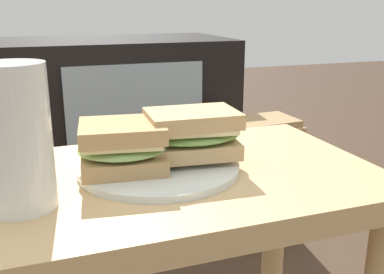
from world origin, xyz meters
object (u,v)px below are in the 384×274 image
object	(u,v)px
sandwich_back	(192,133)
paper_bag	(258,180)
beer_glass	(17,141)
tv_cabinet	(89,125)
sandwich_front	(123,146)
plate	(159,167)

from	to	relation	value
sandwich_back	paper_bag	world-z (taller)	sandwich_back
beer_glass	paper_bag	xyz separation A→B (m)	(0.63, 0.59, -0.36)
tv_cabinet	paper_bag	xyz separation A→B (m)	(0.44, -0.41, -0.11)
sandwich_front	sandwich_back	bearing A→B (deg)	2.85
tv_cabinet	sandwich_back	size ratio (longest dim) A/B	6.45
plate	sandwich_front	size ratio (longest dim) A/B	1.73
sandwich_front	paper_bag	bearing A→B (deg)	46.38
tv_cabinet	beer_glass	distance (m)	1.04
sandwich_front	beer_glass	size ratio (longest dim) A/B	0.79
sandwich_front	tv_cabinet	bearing A→B (deg)	86.48
tv_cabinet	beer_glass	xyz separation A→B (m)	(-0.19, -1.00, 0.25)
plate	sandwich_front	bearing A→B (deg)	-177.15
paper_bag	plate	bearing A→B (deg)	-130.65
beer_glass	paper_bag	world-z (taller)	beer_glass
paper_bag	sandwich_back	bearing A→B (deg)	-127.36
tv_cabinet	sandwich_front	bearing A→B (deg)	-93.52
sandwich_front	beer_glass	bearing A→B (deg)	-155.23
tv_cabinet	sandwich_back	world-z (taller)	tv_cabinet
plate	tv_cabinet	bearing A→B (deg)	89.64
sandwich_back	paper_bag	distance (m)	0.73
tv_cabinet	beer_glass	size ratio (longest dim) A/B	5.65
paper_bag	sandwich_front	bearing A→B (deg)	-133.62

